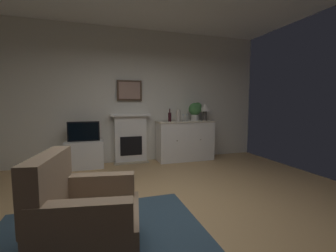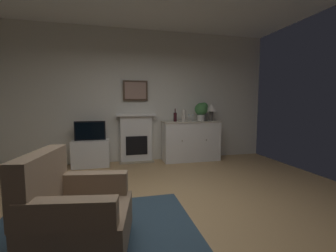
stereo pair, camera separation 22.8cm
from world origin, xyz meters
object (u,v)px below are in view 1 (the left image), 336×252
object	(u,v)px
tv_cabinet	(85,154)
wine_glass_center	(187,116)
fireplace_unit	(131,138)
table_lamp	(205,109)
wine_bottle	(170,117)
wine_glass_left	(183,116)
armchair	(83,216)
sideboard_cabinet	(185,141)
tv_set	(84,131)
framed_picture	(129,91)
vase_decorative	(178,115)
potted_plant_small	(195,110)

from	to	relation	value
tv_cabinet	wine_glass_center	bearing A→B (deg)	-0.16
fireplace_unit	table_lamp	world-z (taller)	table_lamp
wine_bottle	wine_glass_left	xyz separation A→B (m)	(0.33, -0.01, 0.01)
tv_cabinet	armchair	distance (m)	2.95
sideboard_cabinet	wine_glass_left	xyz separation A→B (m)	(-0.07, -0.04, 0.58)
wine_glass_left	tv_set	distance (m)	2.18
table_lamp	wine_glass_center	distance (m)	0.48
sideboard_cabinet	wine_glass_left	distance (m)	0.59
tv_set	wine_glass_center	bearing A→B (deg)	0.43
fireplace_unit	framed_picture	size ratio (longest dim) A/B	2.00
vase_decorative	fireplace_unit	bearing A→B (deg)	167.87
wine_bottle	framed_picture	bearing A→B (deg)	163.91
wine_glass_left	fireplace_unit	bearing A→B (deg)	169.86
tv_set	table_lamp	bearing A→B (deg)	0.17
framed_picture	tv_set	bearing A→B (deg)	-166.69
wine_glass_left	tv_cabinet	bearing A→B (deg)	178.67
fireplace_unit	wine_glass_center	world-z (taller)	fireplace_unit
sideboard_cabinet	vase_decorative	world-z (taller)	vase_decorative
potted_plant_small	wine_bottle	bearing A→B (deg)	-173.86
framed_picture	tv_set	xyz separation A→B (m)	(-0.98, -0.23, -0.85)
vase_decorative	armchair	world-z (taller)	vase_decorative
table_lamp	tv_cabinet	distance (m)	2.88
sideboard_cabinet	armchair	bearing A→B (deg)	-125.73
fireplace_unit	wine_glass_center	xyz separation A→B (m)	(1.30, -0.17, 0.50)
sideboard_cabinet	tv_cabinet	xyz separation A→B (m)	(-2.23, 0.02, -0.18)
table_lamp	tv_cabinet	xyz separation A→B (m)	(-2.72, 0.02, -0.92)
fireplace_unit	framed_picture	distance (m)	1.07
vase_decorative	sideboard_cabinet	bearing A→B (deg)	14.31
wine_glass_left	wine_glass_center	size ratio (longest dim) A/B	1.00
fireplace_unit	sideboard_cabinet	bearing A→B (deg)	-8.05
framed_picture	potted_plant_small	xyz separation A→B (m)	(1.52, -0.18, -0.44)
fireplace_unit	wine_glass_left	world-z (taller)	fireplace_unit
wine_glass_left	armchair	bearing A→B (deg)	-125.20
framed_picture	vase_decorative	bearing A→B (deg)	-14.45
sideboard_cabinet	table_lamp	bearing A→B (deg)	0.00
armchair	tv_cabinet	bearing A→B (deg)	92.35
fireplace_unit	potted_plant_small	bearing A→B (deg)	-4.95
potted_plant_small	framed_picture	bearing A→B (deg)	173.37
framed_picture	wine_glass_left	bearing A→B (deg)	-12.24
wine_glass_center	potted_plant_small	distance (m)	0.27
wine_glass_center	tv_set	distance (m)	2.29
framed_picture	tv_cabinet	distance (m)	1.67
fireplace_unit	table_lamp	bearing A→B (deg)	-5.78
sideboard_cabinet	armchair	size ratio (longest dim) A/B	1.44
wine_bottle	wine_glass_center	bearing A→B (deg)	4.54
wine_glass_center	tv_cabinet	world-z (taller)	wine_glass_center
potted_plant_small	sideboard_cabinet	bearing A→B (deg)	-170.49
wine_bottle	table_lamp	bearing A→B (deg)	1.67
wine_bottle	vase_decorative	xyz separation A→B (m)	(0.20, -0.02, 0.03)
wine_bottle	vase_decorative	bearing A→B (deg)	-7.02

